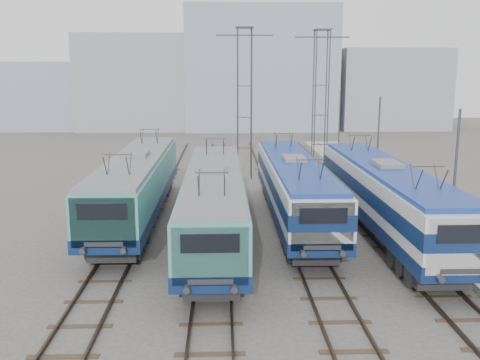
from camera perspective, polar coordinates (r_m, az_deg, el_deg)
name	(u,v)px	position (r m, az deg, el deg)	size (l,w,h in m)	color
ground	(266,280)	(22.89, 2.82, -10.60)	(160.00, 160.00, 0.00)	#514C47
platform	(432,222)	(32.63, 19.81, -4.23)	(4.00, 70.00, 0.30)	#9E9E99
locomotive_far_left	(137,182)	(31.48, -10.90, -0.22)	(2.97, 18.77, 3.53)	#0E214C
locomotive_center_left	(214,200)	(26.91, -2.80, -2.12)	(2.90, 18.32, 3.45)	#0E214C
locomotive_center_right	(294,185)	(30.52, 5.77, -0.48)	(2.86, 18.06, 3.39)	#0E214C
locomotive_far_right	(386,193)	(28.96, 15.33, -1.35)	(2.95, 18.65, 3.51)	#0E214C
catenary_tower_west	(244,97)	(43.22, 0.48, 8.87)	(4.50, 1.20, 12.00)	#3F4247
catenary_tower_east	(321,96)	(45.94, 8.60, 8.90)	(4.50, 1.20, 12.00)	#3F4247
mast_front	(454,187)	(25.88, 21.86, -0.72)	(0.12, 0.12, 7.00)	#3F4247
mast_mid	(378,149)	(37.00, 14.46, 3.19)	(0.12, 0.12, 7.00)	#3F4247
mast_rear	(339,130)	(48.54, 10.51, 5.25)	(0.12, 0.12, 7.00)	#3F4247
building_west	(142,83)	(84.04, -10.45, 10.18)	(18.00, 12.00, 14.00)	#9096A1
building_center	(260,69)	(83.34, 2.10, 11.73)	(22.00, 14.00, 18.00)	#8D9CAF
building_east	(388,89)	(87.09, 15.51, 9.34)	(16.00, 12.00, 12.00)	#9096A1
building_far_west	(36,96)	(87.85, -20.89, 8.37)	(14.00, 10.00, 10.00)	#8D9CAF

